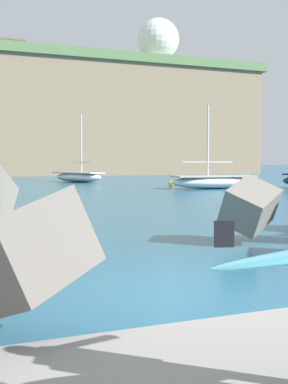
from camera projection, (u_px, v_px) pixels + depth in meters
name	position (u px, v px, depth m)	size (l,w,h in m)	color
ground_plane	(181.00, 294.00, 7.21)	(400.00, 400.00, 0.00)	#235B7A
breakwater_jetty	(184.00, 207.00, 8.30)	(32.03, 7.11, 2.85)	#605B56
boat_near_centre	(214.00, 181.00, 34.67)	(6.22, 2.64, 5.52)	white
boat_near_right	(78.00, 177.00, 45.27)	(4.14, 5.60, 5.85)	white
mooring_buoy_inner	(171.00, 184.00, 37.20)	(0.44, 0.44, 0.44)	yellow
radar_dome	(158.00, 46.00, 84.52)	(6.80, 6.80, 9.28)	silver
station_building_west	(1.00, 60.00, 88.53)	(7.86, 5.21, 6.68)	beige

